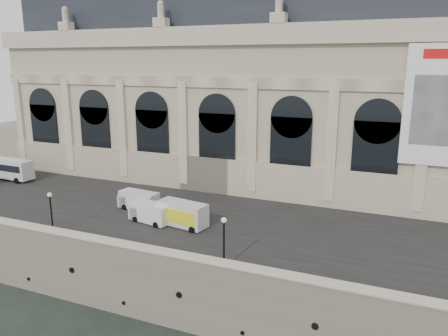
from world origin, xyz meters
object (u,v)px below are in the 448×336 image
object	(u,v)px
lamp_left	(51,213)
lamp_right	(224,243)
van_b	(149,212)
box_truck	(179,214)
van_c	(137,200)
bus_left	(3,168)

from	to	relation	value
lamp_left	lamp_right	world-z (taller)	lamp_right
van_b	lamp_right	size ratio (longest dim) A/B	1.13
lamp_right	box_truck	bearing A→B (deg)	138.40
van_c	lamp_left	xyz separation A→B (m)	(-3.75, -10.03, 1.08)
box_truck	van_c	bearing A→B (deg)	159.41
bus_left	van_c	xyz separation A→B (m)	(27.04, -4.01, -0.64)
van_b	lamp_left	bearing A→B (deg)	-137.27
lamp_left	lamp_right	distance (m)	19.64
lamp_right	bus_left	bearing A→B (deg)	161.54
van_b	van_c	size ratio (longest dim) A/B	1.01
van_c	lamp_right	xyz separation A→B (m)	(15.88, -10.32, 1.19)
van_c	van_b	bearing A→B (deg)	-40.68
van_c	box_truck	xyz separation A→B (m)	(7.38, -2.77, 0.21)
bus_left	van_c	world-z (taller)	bus_left
van_c	box_truck	world-z (taller)	box_truck
van_b	lamp_left	distance (m)	10.18
bus_left	box_truck	xyz separation A→B (m)	(34.42, -6.78, -0.43)
van_b	lamp_right	world-z (taller)	lamp_right
van_b	box_truck	world-z (taller)	box_truck
bus_left	van_c	distance (m)	27.34
van_b	box_truck	size ratio (longest dim) A/B	0.76
box_truck	lamp_right	size ratio (longest dim) A/B	1.48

